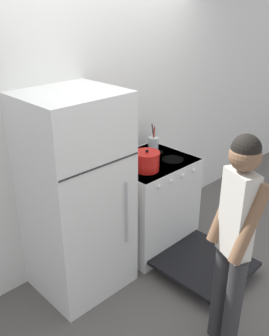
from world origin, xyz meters
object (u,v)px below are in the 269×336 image
object	(u,v)px
tea_kettle	(127,155)
utensil_jar	(153,144)
stove_range	(152,205)
person	(235,237)
refrigerator	(77,197)
dutch_oven_pot	(147,161)

from	to	relation	value
tea_kettle	utensil_jar	size ratio (longest dim) A/B	0.79
utensil_jar	stove_range	bearing A→B (deg)	-138.07
utensil_jar	person	bearing A→B (deg)	-117.30
utensil_jar	person	world-z (taller)	person
refrigerator	dutch_oven_pot	world-z (taller)	refrigerator
dutch_oven_pot	person	size ratio (longest dim) A/B	0.17
dutch_oven_pot	stove_range	bearing A→B (deg)	28.06
tea_kettle	utensil_jar	xyz separation A→B (m)	(0.37, 0.01, 0.01)
stove_range	refrigerator	bearing A→B (deg)	177.05
refrigerator	person	world-z (taller)	refrigerator
refrigerator	stove_range	bearing A→B (deg)	-2.95
stove_range	dutch_oven_pot	distance (m)	0.59
refrigerator	tea_kettle	size ratio (longest dim) A/B	7.64
refrigerator	person	xyz separation A→B (m)	(0.34, -1.25, 0.07)
refrigerator	stove_range	xyz separation A→B (m)	(0.85, -0.04, -0.40)
dutch_oven_pot	person	distance (m)	1.17
dutch_oven_pot	person	xyz separation A→B (m)	(-0.34, -1.11, -0.09)
dutch_oven_pot	tea_kettle	size ratio (longest dim) A/B	1.22
stove_range	person	distance (m)	1.40
stove_range	tea_kettle	size ratio (longest dim) A/B	6.31
dutch_oven_pot	person	bearing A→B (deg)	-106.77
refrigerator	utensil_jar	bearing A→B (deg)	7.40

